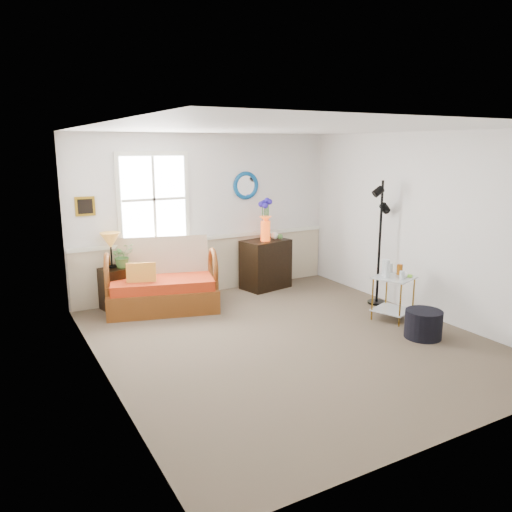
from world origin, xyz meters
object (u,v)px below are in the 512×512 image
lamp_stand (114,289)px  floor_lamp (380,243)px  loveseat (162,275)px  side_table (393,298)px  ottoman (423,324)px  cabinet (266,264)px

lamp_stand → floor_lamp: size_ratio=0.33×
loveseat → side_table: 3.36m
lamp_stand → side_table: (3.31, -2.35, -0.00)m
side_table → loveseat: bearing=143.2°
floor_lamp → side_table: bearing=-101.5°
ottoman → floor_lamp: bearing=71.2°
lamp_stand → side_table: lamp_stand is taller
floor_lamp → lamp_stand: bearing=169.1°
side_table → cabinet: bearing=108.5°
loveseat → lamp_stand: size_ratio=2.54×
cabinet → side_table: 2.39m
loveseat → cabinet: bearing=22.8°
ottoman → loveseat: bearing=133.1°
side_table → floor_lamp: floor_lamp is taller
cabinet → loveseat: bearing=175.9°
lamp_stand → side_table: bearing=-35.4°
loveseat → floor_lamp: (3.00, -1.35, 0.43)m
lamp_stand → cabinet: bearing=-2.0°
loveseat → side_table: size_ratio=2.57×
cabinet → floor_lamp: floor_lamp is taller
loveseat → side_table: (2.69, -2.01, -0.21)m
cabinet → ottoman: bearing=-90.0°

